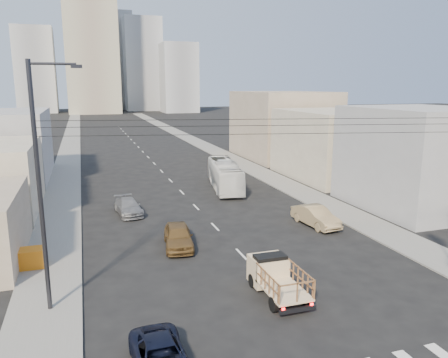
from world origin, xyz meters
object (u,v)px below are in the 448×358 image
navy_pickup (161,358)px  crate_stack (29,258)px  streetlamp_left (41,183)px  city_bus (225,175)px  sedan_tan (316,216)px  flatbed_pickup (276,275)px  sedan_brown (178,236)px  sedan_grey (128,207)px

navy_pickup → crate_stack: crate_stack is taller
streetlamp_left → crate_stack: streetlamp_left is taller
city_bus → streetlamp_left: bearing=-116.2°
streetlamp_left → crate_stack: bearing=105.7°
sedan_tan → crate_stack: 20.74m
flatbed_pickup → sedan_brown: flatbed_pickup is taller
navy_pickup → sedan_grey: 22.04m
sedan_brown → streetlamp_left: bearing=-132.0°
sedan_tan → flatbed_pickup: bearing=-135.6°
sedan_brown → sedan_grey: 9.38m
sedan_grey → city_bus: bearing=24.7°
city_bus → streetlamp_left: (-16.18, -22.18, 4.94)m
flatbed_pickup → streetlamp_left: (-11.18, 1.91, 5.34)m
sedan_tan → sedan_grey: bearing=143.8°
flatbed_pickup → sedan_grey: flatbed_pickup is taller
sedan_brown → streetlamp_left: size_ratio=0.39×
city_bus → crate_stack: bearing=-127.3°
sedan_brown → city_bus: bearing=69.5°
sedan_brown → sedan_grey: sedan_brown is taller
sedan_brown → sedan_tan: 11.37m
streetlamp_left → crate_stack: (-1.61, 5.72, -5.75)m
sedan_grey → sedan_brown: bearing=-81.4°
navy_pickup → sedan_brown: (3.46, 12.95, 0.18)m
flatbed_pickup → sedan_brown: (-3.45, 8.45, -0.31)m
city_bus → crate_stack: city_bus is taller
sedan_tan → sedan_brown: bearing=179.8°
sedan_tan → sedan_grey: (-13.74, 7.79, -0.12)m
city_bus → sedan_grey: bearing=-138.9°
navy_pickup → sedan_brown: bearing=73.7°
flatbed_pickup → navy_pickup: (-6.90, -4.51, -0.48)m
flatbed_pickup → sedan_tan: size_ratio=0.93×
city_bus → sedan_tan: 14.68m
streetlamp_left → crate_stack: size_ratio=6.67×
sedan_grey → streetlamp_left: bearing=-115.2°
sedan_brown → sedan_tan: size_ratio=0.98×
navy_pickup → sedan_tan: sedan_tan is taller
navy_pickup → crate_stack: bearing=114.5°
flatbed_pickup → sedan_tan: 12.50m
flatbed_pickup → navy_pickup: bearing=-146.9°
city_bus → sedan_tan: bearing=-68.9°
navy_pickup → crate_stack: (-5.88, 12.14, 0.08)m
sedan_grey → crate_stack: size_ratio=2.54×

